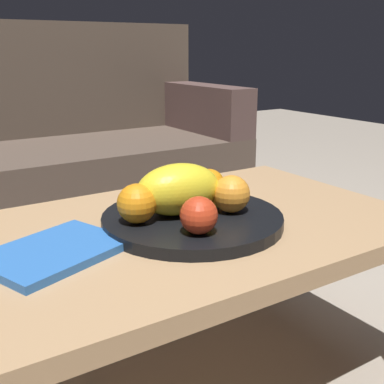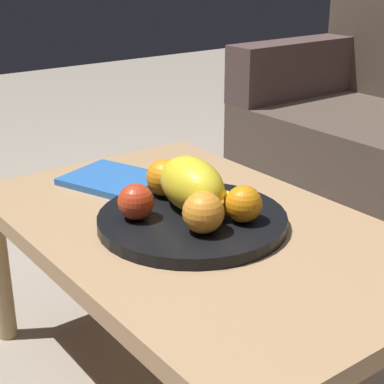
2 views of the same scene
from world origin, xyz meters
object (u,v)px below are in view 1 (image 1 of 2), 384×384
object	(u,v)px
coffee_table	(188,242)
apple_front	(199,215)
couch	(38,167)
orange_front	(209,185)
melon_large_front	(177,189)
magazine	(54,252)
fruit_bowl	(192,219)
orange_right	(231,194)
orange_left	(136,203)
banana_bunch	(184,197)

from	to	relation	value
coffee_table	apple_front	bearing A→B (deg)	-113.44
couch	apple_front	distance (m)	1.31
orange_front	apple_front	xyz separation A→B (m)	(-0.14, -0.17, -0.00)
melon_large_front	magazine	distance (m)	0.29
fruit_bowl	magazine	bearing A→B (deg)	179.78
couch	orange_right	size ratio (longest dim) A/B	20.71
fruit_bowl	orange_left	bearing A→B (deg)	170.40
orange_front	apple_front	size ratio (longest dim) A/B	1.01
couch	orange_front	distance (m)	1.15
melon_large_front	magazine	xyz separation A→B (m)	(-0.28, -0.02, -0.07)
apple_front	melon_large_front	bearing A→B (deg)	77.67
couch	orange_right	bearing A→B (deg)	-86.14
orange_front	orange_right	xyz separation A→B (m)	(-0.01, -0.10, 0.00)
apple_front	banana_bunch	bearing A→B (deg)	69.14
orange_right	orange_left	bearing A→B (deg)	165.10
coffee_table	couch	world-z (taller)	couch
melon_large_front	orange_right	xyz separation A→B (m)	(0.10, -0.05, -0.01)
fruit_bowl	orange_left	xyz separation A→B (m)	(-0.12, 0.02, 0.05)
melon_large_front	magazine	size ratio (longest dim) A/B	0.75
coffee_table	orange_front	xyz separation A→B (m)	(0.09, 0.05, 0.11)
apple_front	banana_bunch	distance (m)	0.14
couch	orange_front	world-z (taller)	couch
couch	banana_bunch	world-z (taller)	couch
couch	orange_front	bearing A→B (deg)	-85.42
coffee_table	banana_bunch	size ratio (longest dim) A/B	6.40
couch	orange_right	xyz separation A→B (m)	(0.08, -1.23, 0.18)
orange_front	orange_left	world-z (taller)	orange_left
apple_front	orange_right	bearing A→B (deg)	27.92
magazine	orange_front	bearing A→B (deg)	-11.64
couch	apple_front	world-z (taller)	couch
orange_front	orange_left	xyz separation A→B (m)	(-0.21, -0.04, 0.00)
fruit_bowl	banana_bunch	bearing A→B (deg)	90.16
orange_front	orange_right	bearing A→B (deg)	-94.61
orange_front	magazine	world-z (taller)	orange_front
melon_large_front	banana_bunch	xyz separation A→B (m)	(0.02, 0.01, -0.03)
orange_front	apple_front	bearing A→B (deg)	-130.07
couch	orange_front	size ratio (longest dim) A/B	22.60
banana_bunch	fruit_bowl	bearing A→B (deg)	-89.84
couch	fruit_bowl	bearing A→B (deg)	-89.88
fruit_bowl	magazine	size ratio (longest dim) A/B	1.57
banana_bunch	magazine	bearing A→B (deg)	-174.52
apple_front	banana_bunch	size ratio (longest dim) A/B	0.47
melon_large_front	banana_bunch	world-z (taller)	melon_large_front
orange_left	orange_front	bearing A→B (deg)	11.12
orange_right	banana_bunch	size ratio (longest dim) A/B	0.52
coffee_table	melon_large_front	world-z (taller)	melon_large_front
couch	melon_large_front	size ratio (longest dim) A/B	9.02
fruit_bowl	orange_front	world-z (taller)	orange_front
couch	melon_large_front	world-z (taller)	couch
orange_right	banana_bunch	world-z (taller)	orange_right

